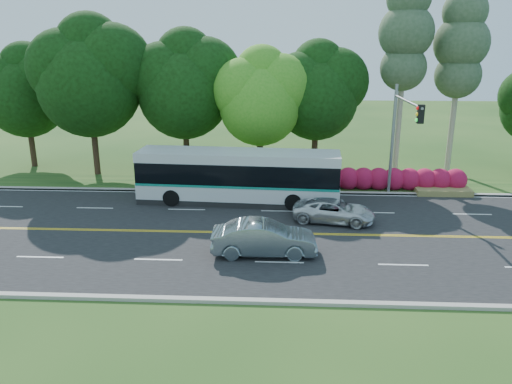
{
  "coord_description": "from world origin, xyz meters",
  "views": [
    {
      "loc": [
        -0.52,
        -24.0,
        9.58
      ],
      "look_at": [
        -1.83,
        2.0,
        1.62
      ],
      "focal_mm": 35.0,
      "sensor_mm": 36.0,
      "label": 1
    }
  ],
  "objects_px": {
    "sedan": "(264,238)",
    "traffic_signal": "(401,127)",
    "suv": "(334,211)",
    "transit_bus": "(238,177)"
  },
  "relations": [
    {
      "from": "transit_bus",
      "to": "suv",
      "type": "height_order",
      "value": "transit_bus"
    },
    {
      "from": "sedan",
      "to": "suv",
      "type": "height_order",
      "value": "sedan"
    },
    {
      "from": "transit_bus",
      "to": "traffic_signal",
      "type": "bearing_deg",
      "value": 5.61
    },
    {
      "from": "suv",
      "to": "transit_bus",
      "type": "bearing_deg",
      "value": 71.26
    },
    {
      "from": "sedan",
      "to": "suv",
      "type": "distance_m",
      "value": 5.86
    },
    {
      "from": "traffic_signal",
      "to": "transit_bus",
      "type": "xyz_separation_m",
      "value": [
        -9.57,
        -0.32,
        -3.08
      ]
    },
    {
      "from": "suv",
      "to": "traffic_signal",
      "type": "bearing_deg",
      "value": -38.05
    },
    {
      "from": "traffic_signal",
      "to": "suv",
      "type": "bearing_deg",
      "value": -139.2
    },
    {
      "from": "traffic_signal",
      "to": "suv",
      "type": "relative_size",
      "value": 1.58
    },
    {
      "from": "sedan",
      "to": "traffic_signal",
      "type": "bearing_deg",
      "value": -45.77
    }
  ]
}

